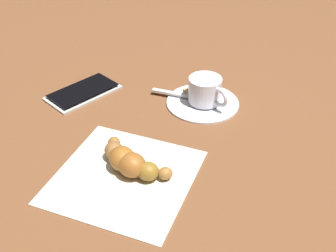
{
  "coord_description": "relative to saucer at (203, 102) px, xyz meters",
  "views": [
    {
      "loc": [
        0.47,
        0.32,
        0.42
      ],
      "look_at": [
        0.01,
        0.01,
        0.02
      ],
      "focal_mm": 44.64,
      "sensor_mm": 36.0,
      "label": 1
    }
  ],
  "objects": [
    {
      "name": "ground_plane",
      "position": [
        0.11,
        -0.01,
        -0.0
      ],
      "size": [
        1.8,
        1.8,
        0.0
      ],
      "primitive_type": "plane",
      "color": "brown"
    },
    {
      "name": "saucer",
      "position": [
        0.0,
        0.0,
        0.0
      ],
      "size": [
        0.13,
        0.13,
        0.01
      ],
      "primitive_type": "cylinder",
      "color": "silver",
      "rests_on": "ground"
    },
    {
      "name": "espresso_cup",
      "position": [
        0.0,
        0.0,
        0.03
      ],
      "size": [
        0.06,
        0.08,
        0.05
      ],
      "color": "silver",
      "rests_on": "saucer"
    },
    {
      "name": "teaspoon",
      "position": [
        -0.0,
        -0.01,
        0.01
      ],
      "size": [
        0.05,
        0.14,
        0.01
      ],
      "color": "silver",
      "rests_on": "saucer"
    },
    {
      "name": "sugar_packet",
      "position": [
        -0.03,
        -0.02,
        0.01
      ],
      "size": [
        0.06,
        0.05,
        0.01
      ],
      "primitive_type": "cube",
      "rotation": [
        0.0,
        0.0,
        5.77
      ],
      "color": "tan",
      "rests_on": "saucer"
    },
    {
      "name": "napkin",
      "position": [
        0.24,
        0.0,
        -0.0
      ],
      "size": [
        0.23,
        0.23,
        0.0
      ],
      "primitive_type": "cube",
      "rotation": [
        0.0,
        0.0,
        0.21
      ],
      "color": "silver",
      "rests_on": "ground"
    },
    {
      "name": "croissant",
      "position": [
        0.22,
        -0.0,
        0.02
      ],
      "size": [
        0.07,
        0.14,
        0.04
      ],
      "color": "#915D2A",
      "rests_on": "napkin"
    },
    {
      "name": "cell_phone",
      "position": [
        0.1,
        -0.21,
        0.0
      ],
      "size": [
        0.15,
        0.1,
        0.01
      ],
      "color": "#BABEB8",
      "rests_on": "ground"
    }
  ]
}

